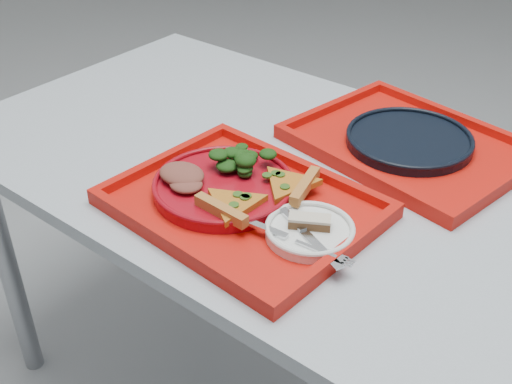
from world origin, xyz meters
TOP-DOWN VIEW (x-y plane):
  - table at (0.00, 0.00)m, footprint 1.60×0.80m
  - tray_main at (-0.06, -0.18)m, footprint 0.47×0.38m
  - tray_far at (0.07, 0.21)m, footprint 0.50×0.42m
  - dinner_plate at (-0.11, -0.17)m, footprint 0.26×0.26m
  - side_plate at (0.09, -0.18)m, footprint 0.15×0.15m
  - navy_plate at (0.07, 0.21)m, footprint 0.26×0.26m
  - pizza_slice_a at (-0.05, -0.21)m, footprint 0.12×0.13m
  - pizza_slice_b at (-0.01, -0.10)m, footprint 0.15×0.14m
  - salad_heap at (-0.13, -0.10)m, footprint 0.10×0.09m
  - meat_portion at (-0.18, -0.20)m, footprint 0.09×0.07m
  - dessert_bar at (0.08, -0.17)m, footprint 0.07×0.06m
  - knife at (0.10, -0.19)m, footprint 0.18×0.09m
  - fork at (0.09, -0.22)m, footprint 0.19×0.04m

SIDE VIEW (x-z plane):
  - table at x=0.00m, z-range 0.30..1.05m
  - tray_main at x=-0.06m, z-range 0.75..0.76m
  - tray_far at x=0.07m, z-range 0.75..0.76m
  - side_plate at x=0.09m, z-range 0.76..0.78m
  - navy_plate at x=0.07m, z-range 0.76..0.78m
  - dinner_plate at x=-0.11m, z-range 0.76..0.78m
  - knife at x=0.10m, z-range 0.78..0.78m
  - fork at x=0.09m, z-range 0.78..0.78m
  - dessert_bar at x=0.08m, z-range 0.78..0.80m
  - pizza_slice_a at x=-0.05m, z-range 0.78..0.80m
  - pizza_slice_b at x=-0.01m, z-range 0.78..0.80m
  - meat_portion at x=-0.18m, z-range 0.78..0.81m
  - salad_heap at x=-0.13m, z-range 0.78..0.83m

